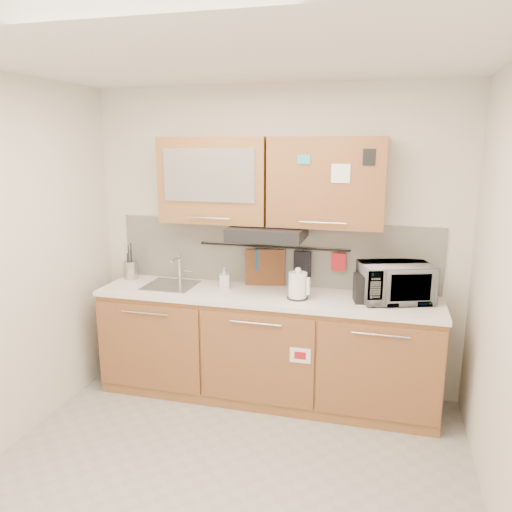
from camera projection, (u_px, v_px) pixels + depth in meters
The scene contains 19 objects.
floor at pixel (221, 485), 3.18m from camera, with size 3.20×3.20×0.00m, color #9E9993.
ceiling at pixel (213, 51), 2.60m from camera, with size 3.20×3.20×0.00m, color white.
wall_back at pixel (274, 241), 4.31m from camera, with size 3.20×3.20×0.00m, color silver.
base_cabinet at pixel (265, 352), 4.21m from camera, with size 2.80×0.64×0.88m.
countertop at pixel (266, 296), 4.10m from camera, with size 2.82×0.62×0.04m, color white.
backsplash at pixel (274, 253), 4.32m from camera, with size 2.80×0.02×0.56m, color silver.
upper_cabinets at pixel (269, 181), 4.02m from camera, with size 1.82×0.37×0.70m.
range_hood at pixel (268, 233), 4.04m from camera, with size 0.60×0.46×0.10m, color black.
sink at pixel (171, 285), 4.33m from camera, with size 0.42×0.40×0.26m.
utensil_rail at pixel (273, 247), 4.27m from camera, with size 0.02×0.02×1.30m, color black.
utensil_crock at pixel (131, 269), 4.54m from camera, with size 0.15×0.15×0.33m.
kettle at pixel (298, 286), 3.95m from camera, with size 0.19×0.18×0.26m.
toaster at pixel (373, 288), 3.87m from camera, with size 0.31×0.22×0.22m.
microwave at pixel (395, 282), 3.88m from camera, with size 0.54×0.37×0.30m, color #999999.
soap_bottle at pixel (224, 278), 4.24m from camera, with size 0.08×0.08×0.18m, color #999999.
cutting_board at pixel (265, 273), 4.32m from camera, with size 0.34×0.02×0.42m, color brown.
oven_mitt at pixel (262, 260), 4.30m from camera, with size 0.11×0.03×0.19m, color navy.
dark_pouch at pixel (302, 264), 4.22m from camera, with size 0.14×0.04×0.23m, color black.
pot_holder at pixel (339, 262), 4.13m from camera, with size 0.12×0.02×0.15m, color red.
Camera 1 is at (0.92, -2.63, 2.13)m, focal length 35.00 mm.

